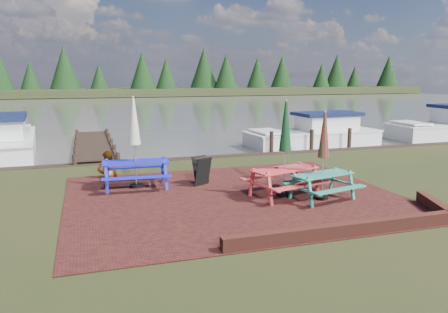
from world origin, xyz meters
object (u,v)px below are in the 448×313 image
picnic_table_red (285,164)px  boat_jetty (5,142)px  picnic_table_blue (135,157)px  boat_near (315,135)px  chalkboard (202,171)px  person (107,151)px  jetty (94,144)px  picnic_table_teal (323,170)px

picnic_table_red → boat_jetty: bearing=114.5°
picnic_table_red → picnic_table_blue: bearing=134.7°
boat_near → chalkboard: bearing=127.3°
picnic_table_red → person: (-4.56, 3.79, -0.03)m
picnic_table_red → boat_near: 10.51m
person → jetty: bearing=-91.5°
chalkboard → boat_jetty: (-6.77, 8.51, -0.04)m
jetty → boat_jetty: bearing=-177.0°
picnic_table_teal → person: 6.96m
picnic_table_teal → boat_near: (5.03, 9.28, -0.48)m
picnic_table_red → picnic_table_blue: 4.42m
picnic_table_blue → jetty: 8.54m
picnic_table_red → chalkboard: size_ratio=3.03×
picnic_table_blue → chalkboard: size_ratio=3.09×
chalkboard → picnic_table_blue: bearing=146.2°
chalkboard → picnic_table_red: bearing=-72.4°
jetty → person: 6.93m
chalkboard → jetty: 9.21m
picnic_table_red → chalkboard: picnic_table_red is taller
boat_jetty → person: 7.83m
picnic_table_blue → picnic_table_red: bearing=-26.3°
picnic_table_teal → picnic_table_blue: 5.45m
jetty → picnic_table_red: bearing=-65.6°
person → picnic_table_blue: bearing=111.8°
jetty → picnic_table_blue: bearing=-83.0°
picnic_table_teal → boat_near: bearing=48.1°
boat_jetty → person: size_ratio=4.04×
jetty → boat_jetty: boat_jetty is taller
picnic_table_red → boat_jetty: picnic_table_red is taller
picnic_table_red → picnic_table_teal: bearing=-49.4°
picnic_table_blue → picnic_table_teal: bearing=-27.1°
picnic_table_blue → jetty: bearing=100.9°
picnic_table_teal → jetty: size_ratio=0.26×
picnic_table_blue → chalkboard: 2.04m
jetty → person: size_ratio=5.03×
boat_jetty → boat_near: bearing=-11.7°
picnic_table_blue → jetty: picnic_table_blue is taller
picnic_table_teal → person: bearing=127.6°
chalkboard → person: 3.30m
person → chalkboard: bearing=142.1°
chalkboard → boat_jetty: bearing=102.7°
jetty → boat_near: size_ratio=1.30×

